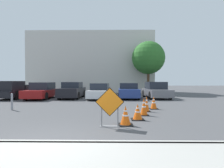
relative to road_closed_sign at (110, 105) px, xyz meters
name	(u,v)px	position (x,y,z in m)	size (l,w,h in m)	color
ground_plane	(93,101)	(-1.59, 8.12, -0.75)	(96.00, 96.00, 0.00)	#4C4C4F
sidewalk_strip	(19,165)	(-1.59, -2.96, -0.68)	(25.01, 2.15, 0.14)	#ADAAA3
curb_lip	(43,144)	(-1.59, -1.88, -0.68)	(25.01, 0.20, 0.14)	#ADAAA3
road_closed_sign	(110,105)	(0.00, 0.00, 0.00)	(1.02, 0.20, 1.39)	black
traffic_cone_nearest	(125,116)	(0.57, 0.25, -0.41)	(0.52, 0.52, 0.71)	black
traffic_cone_second	(138,112)	(1.13, 1.14, -0.43)	(0.53, 0.53, 0.66)	black
traffic_cone_third	(144,107)	(1.55, 2.08, -0.35)	(0.45, 0.45, 0.82)	black
traffic_cone_fourth	(147,104)	(1.86, 3.09, -0.35)	(0.38, 0.38, 0.82)	black
traffic_cone_fifth	(154,103)	(2.43, 3.95, -0.40)	(0.49, 0.49, 0.72)	black
pickup_truck	(14,91)	(-9.12, 9.93, -0.02)	(2.18, 5.16, 1.61)	black
parked_car_nearest	(43,91)	(-6.46, 9.87, -0.07)	(1.94, 4.71, 1.49)	maroon
parked_car_second	(72,91)	(-3.82, 10.30, -0.04)	(1.90, 4.17, 1.52)	black
parked_car_third	(100,92)	(-1.17, 9.85, -0.11)	(1.98, 4.29, 1.40)	silver
parked_car_fourth	(128,91)	(1.47, 10.25, -0.08)	(1.97, 4.20, 1.42)	navy
parked_car_fifth	(156,91)	(4.11, 10.53, -0.05)	(2.10, 4.39, 1.53)	slate
bollard_nearest	(12,101)	(-5.54, 3.49, -0.26)	(0.12, 0.12, 0.93)	gray
building_facade_backdrop	(92,63)	(-3.20, 20.06, 3.51)	(17.68, 5.00, 8.52)	beige
street_tree_behind_lot	(148,58)	(4.43, 15.99, 3.78)	(4.13, 4.13, 6.62)	#513823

